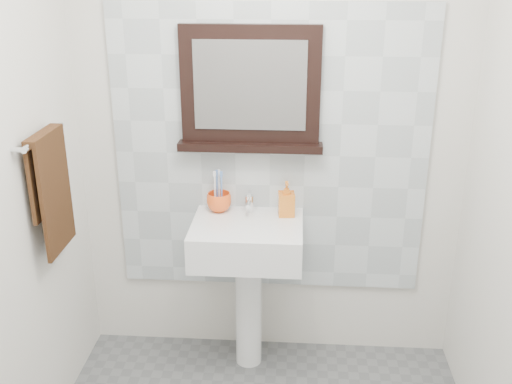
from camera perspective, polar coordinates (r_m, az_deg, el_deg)
back_wall at (r=3.05m, az=1.37°, el=5.48°), size 2.00×0.01×2.50m
splashback at (r=3.07m, az=1.34°, el=3.62°), size 1.60×0.02×1.50m
pedestal_sink at (r=3.06m, az=-0.82°, el=-6.06°), size 0.55×0.44×0.96m
toothbrush_cup at (r=3.10m, az=-3.55°, el=-0.96°), size 0.13×0.13×0.10m
toothbrushes at (r=3.07m, az=-3.63°, el=0.32°), size 0.05×0.04×0.21m
soap_dispenser at (r=3.03m, az=2.92°, el=-0.65°), size 0.09×0.09×0.18m
framed_mirror at (r=2.96m, az=-0.54°, el=9.54°), size 0.72×0.11×0.61m
towel_bar at (r=2.72m, az=-19.64°, el=4.98°), size 0.07×0.40×0.03m
hand_towel at (r=2.78m, az=-18.98°, el=0.83°), size 0.06×0.30×0.55m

